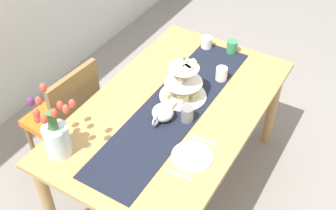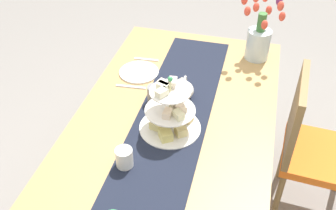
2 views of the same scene
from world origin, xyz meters
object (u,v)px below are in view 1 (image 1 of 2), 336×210
at_px(teapot, 163,112).
at_px(mug_grey, 187,114).
at_px(cream_jug, 207,43).
at_px(mug_white_text, 221,74).
at_px(chair_left, 67,115).
at_px(fork_left, 179,175).
at_px(dining_table, 173,118).
at_px(tiered_cake_stand, 183,84).
at_px(dinner_plate_left, 192,156).
at_px(tulip_vase, 56,134).
at_px(mug_orange, 232,47).
at_px(knife_left, 204,140).

bearing_deg(teapot, mug_grey, -62.87).
bearing_deg(cream_jug, mug_white_text, -138.61).
distance_m(chair_left, teapot, 0.79).
bearing_deg(fork_left, dining_table, 33.31).
relative_size(chair_left, mug_grey, 9.58).
bearing_deg(tiered_cake_stand, dinner_plate_left, -145.05).
bearing_deg(tulip_vase, mug_white_text, -25.08).
distance_m(cream_jug, mug_orange, 0.19).
height_order(teapot, knife_left, teapot).
bearing_deg(teapot, tiered_cake_stand, 0.36).
height_order(teapot, cream_jug, teapot).
height_order(tulip_vase, mug_grey, tulip_vase).
bearing_deg(chair_left, fork_left, -102.90).
height_order(tiered_cake_stand, mug_orange, tiered_cake_stand).
xyz_separation_m(knife_left, mug_grey, (0.09, 0.16, 0.05)).
distance_m(tulip_vase, knife_left, 0.82).
xyz_separation_m(mug_grey, mug_white_text, (0.46, -0.00, -0.00)).
height_order(mug_grey, mug_orange, mug_grey).
relative_size(fork_left, mug_white_text, 1.58).
bearing_deg(teapot, mug_white_text, -14.15).
relative_size(chair_left, fork_left, 6.07).
bearing_deg(knife_left, fork_left, 180.00).
bearing_deg(dinner_plate_left, dining_table, 44.26).
relative_size(dining_table, tulip_vase, 4.12).
relative_size(tiered_cake_stand, mug_white_text, 3.20).
xyz_separation_m(tulip_vase, cream_jug, (1.33, -0.23, -0.09)).
bearing_deg(dining_table, fork_left, -146.69).
xyz_separation_m(fork_left, mug_white_text, (0.84, 0.16, 0.04)).
height_order(cream_jug, mug_white_text, mug_white_text).
distance_m(dining_table, tulip_vase, 0.77).
distance_m(dining_table, mug_orange, 0.74).
xyz_separation_m(chair_left, mug_white_text, (0.61, -0.86, 0.30)).
distance_m(tiered_cake_stand, cream_jug, 0.58).
relative_size(chair_left, cream_jug, 10.71).
height_order(chair_left, tulip_vase, tulip_vase).
height_order(tiered_cake_stand, dinner_plate_left, tiered_cake_stand).
distance_m(teapot, dinner_plate_left, 0.34).
height_order(tulip_vase, fork_left, tulip_vase).
bearing_deg(fork_left, knife_left, 0.00).
xyz_separation_m(knife_left, mug_white_text, (0.55, 0.16, 0.04)).
height_order(chair_left, mug_grey, chair_left).
relative_size(cream_jug, fork_left, 0.57).
bearing_deg(mug_grey, tiered_cake_stand, 35.49).
relative_size(tiered_cake_stand, teapot, 1.28).
distance_m(dining_table, knife_left, 0.35).
relative_size(dinner_plate_left, mug_orange, 2.42).
bearing_deg(dining_table, mug_grey, -115.76).
height_order(tulip_vase, mug_orange, tulip_vase).
height_order(tiered_cake_stand, cream_jug, tiered_cake_stand).
relative_size(mug_white_text, mug_orange, 1.00).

